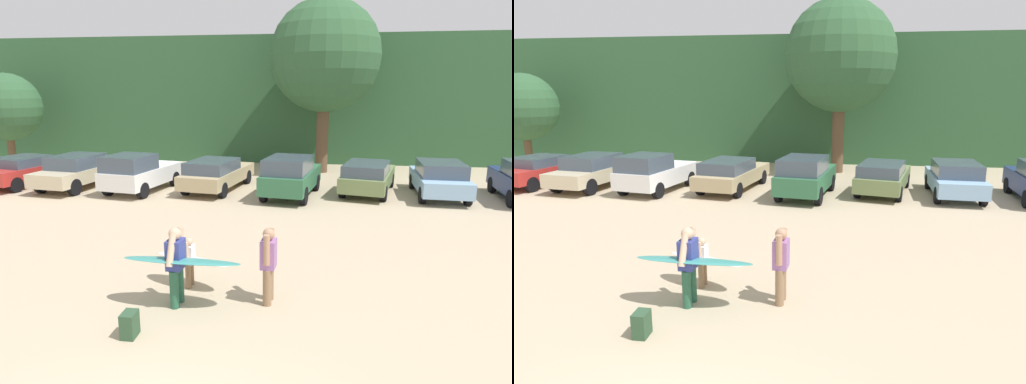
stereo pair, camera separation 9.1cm
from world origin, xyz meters
TOP-DOWN VIEW (x-y plane):
  - hillside_ridge at (0.00, 28.57)m, footprint 108.00×12.00m
  - tree_ridge_back at (-15.09, 19.35)m, footprint 3.71×3.71m
  - tree_far_right at (2.20, 19.90)m, footprint 5.60×5.60m
  - parked_car_red at (-11.16, 14.65)m, footprint 2.71×4.28m
  - parked_car_champagne at (-8.44, 14.59)m, footprint 2.47×4.92m
  - parked_car_white at (-5.47, 14.05)m, footprint 2.50×4.20m
  - parked_car_tan at (-2.32, 14.85)m, footprint 2.59×4.82m
  - parked_car_forest_green at (0.92, 13.93)m, footprint 2.38×4.25m
  - parked_car_olive_green at (4.07, 15.04)m, footprint 2.77×4.63m
  - parked_car_sky_blue at (6.85, 14.77)m, footprint 2.08×4.29m
  - person_adult at (-0.76, 4.23)m, footprint 0.32×0.77m
  - person_child at (-0.75, 5.11)m, footprint 0.22×0.46m
  - person_companion at (1.02, 4.58)m, footprint 0.31×0.67m
  - surfboard_teal at (-0.64, 4.18)m, footprint 2.37×0.74m
  - surfboard_white at (-0.70, 5.12)m, footprint 1.88×1.11m
  - backpack_dropped at (-1.22, 2.96)m, footprint 0.24×0.34m

SIDE VIEW (x-z plane):
  - backpack_dropped at x=-1.22m, z-range 0.00..0.45m
  - surfboard_white at x=-0.70m, z-range 0.54..0.70m
  - person_child at x=-0.75m, z-range 0.07..1.17m
  - parked_car_red at x=-11.16m, z-range 0.06..1.38m
  - parked_car_tan at x=-2.32m, z-range 0.05..1.41m
  - parked_car_olive_green at x=4.07m, z-range 0.06..1.40m
  - parked_car_sky_blue at x=6.85m, z-range 0.05..1.48m
  - parked_car_champagne at x=-8.44m, z-range 0.04..1.50m
  - parked_car_white at x=-5.47m, z-range 0.01..1.66m
  - person_companion at x=1.02m, z-range 0.10..1.65m
  - parked_car_forest_green at x=0.92m, z-range 0.04..1.71m
  - person_adult at x=-0.76m, z-range 0.10..1.70m
  - surfboard_teal at x=-0.64m, z-range 0.85..1.05m
  - tree_ridge_back at x=-15.09m, z-range 0.72..5.90m
  - hillside_ridge at x=0.00m, z-range 0.00..7.32m
  - tree_far_right at x=2.20m, z-range 1.53..10.24m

